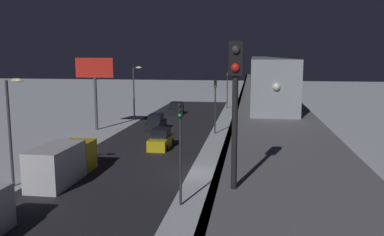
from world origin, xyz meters
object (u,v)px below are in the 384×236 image
(sedan_yellow, at_px, (161,140))
(sedan_black, at_px, (176,109))
(traffic_light_far, at_px, (227,84))
(sedan_black_2, at_px, (156,124))
(box_truck, at_px, (63,163))
(rail_signal, at_px, (235,90))
(subway_train, at_px, (262,68))
(traffic_light_distant, at_px, (233,77))
(traffic_light_near, at_px, (180,139))
(traffic_light_mid, at_px, (215,98))
(commercial_billboard, at_px, (95,75))

(sedan_yellow, relative_size, sedan_black, 1.01)
(sedan_yellow, relative_size, traffic_light_far, 0.72)
(sedan_black_2, bearing_deg, sedan_black, -90.00)
(box_truck, bearing_deg, rail_signal, 128.87)
(subway_train, relative_size, traffic_light_distant, 11.57)
(sedan_yellow, height_order, traffic_light_near, traffic_light_near)
(rail_signal, distance_m, sedan_black, 52.66)
(sedan_yellow, xyz_separation_m, traffic_light_distant, (-4.70, -54.75, 3.41))
(subway_train, xyz_separation_m, sedan_black_2, (13.09, 12.15, -6.53))
(subway_train, height_order, traffic_light_mid, subway_train)
(traffic_light_distant, bearing_deg, box_truck, 81.85)
(rail_signal, relative_size, traffic_light_distant, 0.62)
(box_truck, relative_size, traffic_light_near, 1.16)
(traffic_light_near, bearing_deg, subway_train, -98.62)
(sedan_black_2, height_order, traffic_light_distant, traffic_light_distant)
(subway_train, height_order, traffic_light_far, subway_train)
(box_truck, bearing_deg, sedan_yellow, -112.50)
(rail_signal, relative_size, sedan_black_2, 0.86)
(rail_signal, bearing_deg, subway_train, -92.10)
(sedan_black, xyz_separation_m, box_truck, (2.00, 34.43, 0.55))
(sedan_yellow, relative_size, traffic_light_mid, 0.72)
(traffic_light_mid, bearing_deg, sedan_black, -63.06)
(sedan_yellow, height_order, traffic_light_far, traffic_light_far)
(traffic_light_near, bearing_deg, traffic_light_mid, -90.00)
(traffic_light_mid, distance_m, commercial_billboard, 15.11)
(sedan_yellow, relative_size, commercial_billboard, 0.52)
(sedan_yellow, distance_m, traffic_light_mid, 9.95)
(sedan_black_2, distance_m, traffic_light_distant, 46.02)
(subway_train, xyz_separation_m, rail_signal, (1.82, 49.67, 0.95))
(rail_signal, bearing_deg, traffic_light_mid, -84.04)
(subway_train, height_order, sedan_black, subway_train)
(subway_train, height_order, box_truck, subway_train)
(rail_signal, bearing_deg, traffic_light_distant, -87.39)
(traffic_light_mid, height_order, commercial_billboard, commercial_billboard)
(subway_train, bearing_deg, commercial_billboard, 32.54)
(commercial_billboard, bearing_deg, traffic_light_near, 121.98)
(sedan_black_2, distance_m, traffic_light_mid, 8.35)
(traffic_light_mid, xyz_separation_m, traffic_light_far, (0.00, -23.33, 0.00))
(sedan_black, xyz_separation_m, commercial_billboard, (7.37, 14.28, 6.03))
(sedan_black_2, height_order, box_truck, box_truck)
(traffic_light_far, bearing_deg, commercial_billboard, 56.95)
(sedan_black_2, xyz_separation_m, commercial_billboard, (7.37, 0.90, 6.03))
(sedan_black_2, relative_size, traffic_light_near, 0.73)
(subway_train, relative_size, traffic_light_mid, 11.57)
(sedan_yellow, bearing_deg, commercial_billboard, 139.91)
(traffic_light_far, xyz_separation_m, commercial_billboard, (14.87, 22.85, 2.63))
(box_truck, bearing_deg, subway_train, -114.44)
(rail_signal, xyz_separation_m, sedan_black_2, (11.27, -37.51, -7.47))
(traffic_light_far, bearing_deg, subway_train, 119.71)
(traffic_light_mid, bearing_deg, rail_signal, 95.96)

